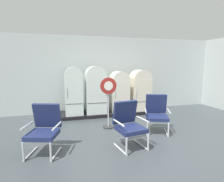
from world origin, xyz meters
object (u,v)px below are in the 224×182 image
(armchair_left, at_px, (44,127))
(sign_stand, at_px, (108,103))
(refrigerator_0, at_px, (74,89))
(armchair_center, at_px, (129,123))
(armchair_right, at_px, (157,112))
(refrigerator_3, at_px, (140,89))
(refrigerator_2, at_px, (119,90))
(refrigerator_1, at_px, (96,88))

(armchair_left, bearing_deg, sign_stand, 34.55)
(refrigerator_0, distance_m, armchair_center, 2.81)
(armchair_right, height_order, sign_stand, sign_stand)
(armchair_right, height_order, armchair_center, same)
(refrigerator_3, xyz_separation_m, armchair_left, (-3.17, -2.42, -0.37))
(refrigerator_3, distance_m, armchair_center, 2.96)
(refrigerator_2, xyz_separation_m, armchair_right, (0.46, -1.93, -0.35))
(refrigerator_3, height_order, armchair_left, refrigerator_3)
(refrigerator_1, distance_m, refrigerator_2, 0.88)
(refrigerator_1, height_order, refrigerator_3, refrigerator_1)
(refrigerator_2, bearing_deg, armchair_left, -134.24)
(armchair_right, bearing_deg, armchair_left, -170.10)
(refrigerator_1, height_order, armchair_right, refrigerator_1)
(refrigerator_0, xyz_separation_m, refrigerator_2, (1.62, 0.01, -0.09))
(refrigerator_2, relative_size, armchair_left, 1.44)
(armchair_left, xyz_separation_m, armchair_right, (2.82, 0.49, 0.00))
(armchair_left, distance_m, armchair_right, 2.86)
(refrigerator_2, distance_m, armchair_right, 2.01)
(refrigerator_3, distance_m, armchair_right, 1.99)
(refrigerator_0, relative_size, sign_stand, 1.11)
(refrigerator_3, bearing_deg, refrigerator_0, -179.81)
(armchair_left, relative_size, armchair_right, 1.00)
(armchair_right, bearing_deg, refrigerator_2, 103.46)
(refrigerator_0, bearing_deg, armchair_right, -42.66)
(refrigerator_1, xyz_separation_m, armchair_left, (-1.49, -2.41, -0.45))
(refrigerator_1, bearing_deg, sign_stand, -83.50)
(refrigerator_2, height_order, sign_stand, refrigerator_2)
(refrigerator_1, bearing_deg, refrigerator_0, 179.73)
(refrigerator_1, bearing_deg, armchair_left, -121.70)
(refrigerator_1, xyz_separation_m, refrigerator_3, (1.69, 0.01, -0.08))
(refrigerator_3, xyz_separation_m, armchair_right, (-0.35, -1.93, -0.37))
(armchair_left, height_order, armchair_right, same)
(refrigerator_1, relative_size, sign_stand, 1.13)
(refrigerator_0, xyz_separation_m, sign_stand, (0.90, -1.29, -0.26))
(armchair_left, bearing_deg, refrigerator_2, 45.76)
(armchair_right, relative_size, armchair_center, 1.00)
(refrigerator_0, distance_m, armchair_right, 2.86)
(refrigerator_0, relative_size, refrigerator_3, 1.08)
(refrigerator_1, bearing_deg, armchair_right, -55.19)
(refrigerator_0, bearing_deg, armchair_center, -67.99)
(refrigerator_0, relative_size, armchair_right, 1.60)
(refrigerator_3, bearing_deg, refrigerator_2, 179.91)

